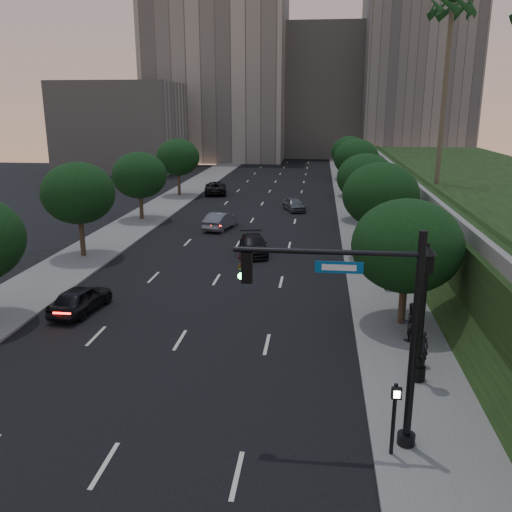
# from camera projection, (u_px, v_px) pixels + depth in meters

# --- Properties ---
(ground) EXTENTS (160.00, 160.00, 0.00)m
(ground) POSITION_uv_depth(u_px,v_px,m) (146.00, 397.00, 19.99)
(ground) COLOR black
(ground) RESTS_ON ground
(road_surface) EXTENTS (16.00, 140.00, 0.02)m
(road_surface) POSITION_uv_depth(u_px,v_px,m) (249.00, 225.00, 48.69)
(road_surface) COLOR black
(road_surface) RESTS_ON ground
(sidewalk_right) EXTENTS (4.50, 140.00, 0.15)m
(sidewalk_right) POSITION_uv_depth(u_px,v_px,m) (365.00, 227.00, 47.54)
(sidewalk_right) COLOR slate
(sidewalk_right) RESTS_ON ground
(sidewalk_left) EXTENTS (4.50, 140.00, 0.15)m
(sidewalk_left) POSITION_uv_depth(u_px,v_px,m) (139.00, 222.00, 49.82)
(sidewalk_left) COLOR slate
(sidewalk_left) RESTS_ON ground
(parapet_wall) EXTENTS (0.35, 90.00, 0.70)m
(parapet_wall) POSITION_uv_depth(u_px,v_px,m) (410.00, 182.00, 44.11)
(parapet_wall) COLOR slate
(parapet_wall) RESTS_ON embankment
(office_block_left) EXTENTS (26.00, 20.00, 32.00)m
(office_block_left) POSITION_uv_depth(u_px,v_px,m) (218.00, 76.00, 105.30)
(office_block_left) COLOR #9C9588
(office_block_left) RESTS_ON ground
(office_block_mid) EXTENTS (22.00, 18.00, 26.00)m
(office_block_mid) POSITION_uv_depth(u_px,v_px,m) (321.00, 93.00, 113.44)
(office_block_mid) COLOR #9E9B91
(office_block_mid) RESTS_ON ground
(office_block_right) EXTENTS (20.00, 22.00, 36.00)m
(office_block_right) POSITION_uv_depth(u_px,v_px,m) (416.00, 65.00, 104.36)
(office_block_right) COLOR gray
(office_block_right) RESTS_ON ground
(office_block_filler) EXTENTS (18.00, 16.00, 14.00)m
(office_block_filler) POSITION_uv_depth(u_px,v_px,m) (122.00, 127.00, 87.99)
(office_block_filler) COLOR #9E9B91
(office_block_filler) RESTS_ON ground
(tree_right_a) EXTENTS (5.20, 5.20, 6.24)m
(tree_right_a) POSITION_uv_depth(u_px,v_px,m) (407.00, 246.00, 25.42)
(tree_right_a) COLOR #38281C
(tree_right_a) RESTS_ON ground
(tree_right_b) EXTENTS (5.20, 5.20, 6.74)m
(tree_right_b) POSITION_uv_depth(u_px,v_px,m) (381.00, 195.00, 36.77)
(tree_right_b) COLOR #38281C
(tree_right_b) RESTS_ON ground
(tree_right_c) EXTENTS (5.20, 5.20, 6.24)m
(tree_right_c) POSITION_uv_depth(u_px,v_px,m) (365.00, 178.00, 49.34)
(tree_right_c) COLOR #38281C
(tree_right_c) RESTS_ON ground
(tree_right_d) EXTENTS (5.20, 5.20, 6.74)m
(tree_right_d) POSITION_uv_depth(u_px,v_px,m) (356.00, 158.00, 62.61)
(tree_right_d) COLOR #38281C
(tree_right_d) RESTS_ON ground
(tree_right_e) EXTENTS (5.20, 5.20, 6.24)m
(tree_right_e) POSITION_uv_depth(u_px,v_px,m) (350.00, 152.00, 77.09)
(tree_right_e) COLOR #38281C
(tree_right_e) RESTS_ON ground
(tree_left_b) EXTENTS (5.00, 5.00, 6.71)m
(tree_left_b) POSITION_uv_depth(u_px,v_px,m) (78.00, 193.00, 37.13)
(tree_left_b) COLOR #38281C
(tree_left_b) RESTS_ON ground
(tree_left_c) EXTENTS (5.00, 5.00, 6.34)m
(tree_left_c) POSITION_uv_depth(u_px,v_px,m) (139.00, 175.00, 49.67)
(tree_left_c) COLOR #38281C
(tree_left_c) RESTS_ON ground
(tree_left_d) EXTENTS (5.00, 5.00, 6.71)m
(tree_left_d) POSITION_uv_depth(u_px,v_px,m) (178.00, 157.00, 62.97)
(tree_left_d) COLOR #38281C
(tree_left_d) RESTS_ON ground
(palm_far) EXTENTS (3.20, 3.20, 15.50)m
(palm_far) POSITION_uv_depth(u_px,v_px,m) (452.00, 9.00, 42.19)
(palm_far) COLOR #4C4233
(palm_far) RESTS_ON embankment
(traffic_signal_mast) EXTENTS (5.68, 0.56, 7.00)m
(traffic_signal_mast) POSITION_uv_depth(u_px,v_px,m) (377.00, 338.00, 16.15)
(traffic_signal_mast) COLOR black
(traffic_signal_mast) RESTS_ON ground
(street_lamp) EXTENTS (0.64, 0.64, 5.62)m
(street_lamp) POSITION_uv_depth(u_px,v_px,m) (422.00, 320.00, 20.28)
(street_lamp) COLOR black
(street_lamp) RESTS_ON ground
(pedestrian_signal) EXTENTS (0.30, 0.33, 2.50)m
(pedestrian_signal) POSITION_uv_depth(u_px,v_px,m) (394.00, 413.00, 16.07)
(pedestrian_signal) COLOR black
(pedestrian_signal) RESTS_ON ground
(sedan_near_left) EXTENTS (2.23, 4.40, 1.44)m
(sedan_near_left) POSITION_uv_depth(u_px,v_px,m) (80.00, 299.00, 28.02)
(sedan_near_left) COLOR black
(sedan_near_left) RESTS_ON ground
(sedan_mid_left) EXTENTS (2.55, 4.74, 1.48)m
(sedan_mid_left) POSITION_uv_depth(u_px,v_px,m) (221.00, 221.00, 47.01)
(sedan_mid_left) COLOR slate
(sedan_mid_left) RESTS_ON ground
(sedan_far_left) EXTENTS (3.49, 5.86, 1.53)m
(sedan_far_left) POSITION_uv_depth(u_px,v_px,m) (215.00, 188.00, 65.60)
(sedan_far_left) COLOR black
(sedan_far_left) RESTS_ON ground
(sedan_near_right) EXTENTS (2.78, 4.91, 1.34)m
(sedan_near_right) POSITION_uv_depth(u_px,v_px,m) (254.00, 245.00, 39.06)
(sedan_near_right) COLOR black
(sedan_near_right) RESTS_ON ground
(sedan_far_right) EXTENTS (2.83, 4.27, 1.35)m
(sedan_far_right) POSITION_uv_depth(u_px,v_px,m) (294.00, 204.00, 55.19)
(sedan_far_right) COLOR #55575D
(sedan_far_right) RESTS_ON ground
(pedestrian_a) EXTENTS (0.57, 0.37, 1.55)m
(pedestrian_a) POSITION_uv_depth(u_px,v_px,m) (421.00, 348.00, 21.90)
(pedestrian_a) COLOR black
(pedestrian_a) RESTS_ON sidewalk_right
(pedestrian_b) EXTENTS (0.95, 0.78, 1.80)m
(pedestrian_b) POSITION_uv_depth(u_px,v_px,m) (411.00, 322.00, 24.19)
(pedestrian_b) COLOR black
(pedestrian_b) RESTS_ON sidewalk_right
(pedestrian_c) EXTENTS (1.02, 0.57, 1.64)m
(pedestrian_c) POSITION_uv_depth(u_px,v_px,m) (389.00, 277.00, 30.88)
(pedestrian_c) COLOR black
(pedestrian_c) RESTS_ON sidewalk_right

